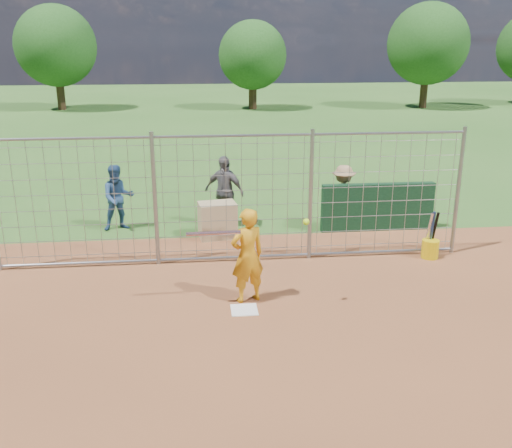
{
  "coord_description": "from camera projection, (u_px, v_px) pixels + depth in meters",
  "views": [
    {
      "loc": [
        -0.7,
        -8.56,
        4.2
      ],
      "look_at": [
        0.3,
        0.8,
        1.15
      ],
      "focal_mm": 40.0,
      "sensor_mm": 36.0,
      "label": 1
    }
  ],
  "objects": [
    {
      "name": "home_plate",
      "position": [
        244.0,
        310.0,
        9.27
      ],
      "size": [
        0.43,
        0.43,
        0.02
      ],
      "primitive_type": "cube",
      "color": "silver",
      "rests_on": "ground"
    },
    {
      "name": "infield_dirt",
      "position": [
        265.0,
        418.0,
        6.62
      ],
      "size": [
        18.0,
        18.0,
        0.0
      ],
      "primitive_type": "plane",
      "color": "brown",
      "rests_on": "ground"
    },
    {
      "name": "tree_line",
      "position": [
        254.0,
        48.0,
        35.24
      ],
      "size": [
        44.66,
        6.72,
        6.48
      ],
      "color": "#3F2B19",
      "rests_on": "ground"
    },
    {
      "name": "bystander_c",
      "position": [
        343.0,
        197.0,
        13.17
      ],
      "size": [
        1.04,
        0.7,
        1.48
      ],
      "primitive_type": "imported",
      "rotation": [
        0.0,
        0.0,
        2.97
      ],
      "color": "#997753",
      "rests_on": "ground"
    },
    {
      "name": "backstop_fence",
      "position": [
        234.0,
        200.0,
        10.96
      ],
      "size": [
        9.08,
        0.08,
        2.6
      ],
      "color": "gray",
      "rests_on": "ground"
    },
    {
      "name": "batter",
      "position": [
        247.0,
        256.0,
        9.38
      ],
      "size": [
        0.69,
        0.57,
        1.62
      ],
      "primitive_type": "imported",
      "rotation": [
        0.0,
        0.0,
        3.51
      ],
      "color": "orange",
      "rests_on": "ground"
    },
    {
      "name": "bucket_with_bats",
      "position": [
        430.0,
        246.0,
        11.45
      ],
      "size": [
        0.34,
        0.35,
        0.98
      ],
      "color": "#DDB90B",
      "rests_on": "ground"
    },
    {
      "name": "equipment_bin",
      "position": [
        217.0,
        220.0,
        12.58
      ],
      "size": [
        0.88,
        0.67,
        0.8
      ],
      "primitive_type": "cube",
      "rotation": [
        0.0,
        0.0,
        0.16
      ],
      "color": "tan",
      "rests_on": "ground"
    },
    {
      "name": "equipment_in_play",
      "position": [
        236.0,
        230.0,
        8.94
      ],
      "size": [
        1.93,
        0.25,
        0.27
      ],
      "color": "silver",
      "rests_on": "ground"
    },
    {
      "name": "ground",
      "position": [
        243.0,
        305.0,
        9.46
      ],
      "size": [
        100.0,
        100.0,
        0.0
      ],
      "primitive_type": "plane",
      "color": "#2D591E",
      "rests_on": "ground"
    },
    {
      "name": "bystander_a",
      "position": [
        118.0,
        198.0,
        13.02
      ],
      "size": [
        0.86,
        0.74,
        1.52
      ],
      "primitive_type": "imported",
      "rotation": [
        0.0,
        0.0,
        0.26
      ],
      "color": "navy",
      "rests_on": "ground"
    },
    {
      "name": "dugout_wall",
      "position": [
        377.0,
        207.0,
        13.04
      ],
      "size": [
        2.6,
        0.2,
        1.1
      ],
      "primitive_type": "cube",
      "color": "#11381E",
      "rests_on": "ground"
    },
    {
      "name": "bystander_b",
      "position": [
        224.0,
        192.0,
        13.22
      ],
      "size": [
        1.06,
        0.87,
        1.69
      ],
      "primitive_type": "imported",
      "rotation": [
        0.0,
        0.0,
        -0.55
      ],
      "color": "#5B5A5F",
      "rests_on": "ground"
    }
  ]
}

